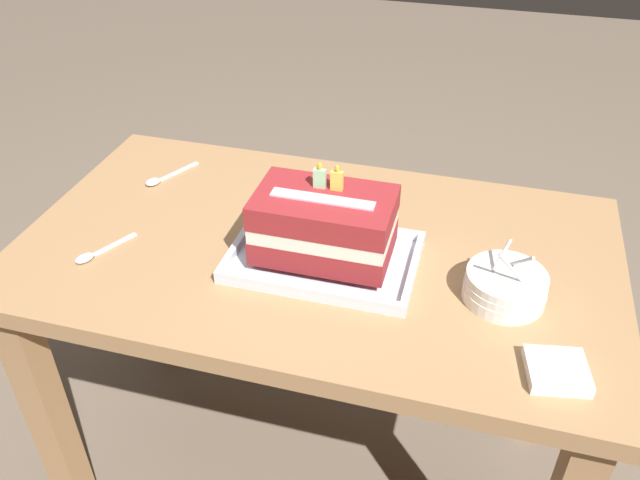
% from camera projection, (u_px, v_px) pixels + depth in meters
% --- Properties ---
extents(ground_plane, '(8.00, 8.00, 0.00)m').
position_uv_depth(ground_plane, '(317.00, 469.00, 1.61)').
color(ground_plane, '#6B5B4C').
extents(dining_table, '(1.10, 0.63, 0.69)m').
position_uv_depth(dining_table, '(316.00, 291.00, 1.27)').
color(dining_table, '#9E754C').
rests_on(dining_table, ground_plane).
extents(foil_tray, '(0.33, 0.22, 0.02)m').
position_uv_depth(foil_tray, '(324.00, 259.00, 1.16)').
color(foil_tray, silver).
rests_on(foil_tray, dining_table).
extents(birthday_cake, '(0.24, 0.15, 0.16)m').
position_uv_depth(birthday_cake, '(324.00, 224.00, 1.12)').
color(birthday_cake, maroon).
rests_on(birthday_cake, foil_tray).
extents(bowl_stack, '(0.14, 0.14, 0.11)m').
position_uv_depth(bowl_stack, '(505.00, 286.00, 1.07)').
color(bowl_stack, white).
rests_on(bowl_stack, dining_table).
extents(serving_spoon_near_tray, '(0.08, 0.13, 0.01)m').
position_uv_depth(serving_spoon_near_tray, '(159.00, 179.00, 1.39)').
color(serving_spoon_near_tray, silver).
rests_on(serving_spoon_near_tray, dining_table).
extents(serving_spoon_by_bowls, '(0.07, 0.12, 0.01)m').
position_uv_depth(serving_spoon_by_bowls, '(91.00, 255.00, 1.17)').
color(serving_spoon_by_bowls, silver).
rests_on(serving_spoon_by_bowls, dining_table).
extents(napkin_pile, '(0.10, 0.10, 0.02)m').
position_uv_depth(napkin_pile, '(557.00, 371.00, 0.94)').
color(napkin_pile, white).
rests_on(napkin_pile, dining_table).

